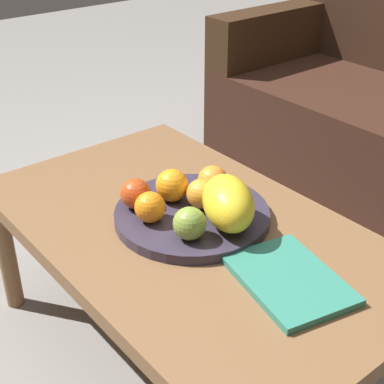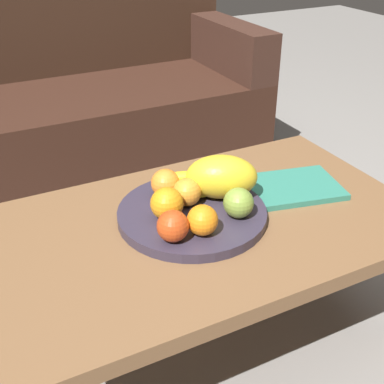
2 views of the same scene
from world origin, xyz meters
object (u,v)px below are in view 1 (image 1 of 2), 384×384
(fruit_bowl, at_px, (192,215))
(orange_back, at_px, (172,185))
(apple_front, at_px, (190,223))
(banana_bunch, at_px, (224,193))
(orange_left, at_px, (213,180))
(orange_front, at_px, (201,194))
(coffee_table, at_px, (190,243))
(apple_left, at_px, (136,194))
(orange_right, at_px, (150,207))
(magazine, at_px, (289,280))
(melon_large_front, at_px, (228,203))

(fruit_bowl, distance_m, orange_back, 0.09)
(apple_front, distance_m, banana_bunch, 0.17)
(orange_left, bearing_deg, fruit_bowl, -71.49)
(orange_front, xyz_separation_m, apple_front, (0.08, -0.10, 0.00))
(coffee_table, relative_size, orange_back, 13.37)
(orange_left, bearing_deg, apple_left, -109.60)
(apple_front, bearing_deg, fruit_bowl, 138.44)
(orange_right, height_order, banana_bunch, orange_right)
(fruit_bowl, bearing_deg, orange_back, -175.03)
(fruit_bowl, height_order, banana_bunch, banana_bunch)
(orange_front, height_order, magazine, orange_front)
(orange_back, relative_size, banana_bunch, 0.50)
(orange_right, bearing_deg, orange_back, 114.73)
(apple_front, xyz_separation_m, banana_bunch, (-0.07, 0.16, -0.01))
(apple_left, bearing_deg, orange_left, 70.40)
(orange_right, xyz_separation_m, orange_back, (-0.04, 0.10, 0.00))
(orange_front, height_order, orange_back, orange_back)
(orange_left, height_order, orange_back, orange_back)
(orange_back, height_order, banana_bunch, orange_back)
(magazine, bearing_deg, apple_front, -148.04)
(orange_right, bearing_deg, fruit_bowl, 76.05)
(fruit_bowl, distance_m, apple_front, 0.12)
(fruit_bowl, distance_m, banana_bunch, 0.09)
(coffee_table, xyz_separation_m, magazine, (0.28, 0.03, 0.05))
(apple_left, height_order, banana_bunch, apple_left)
(orange_back, xyz_separation_m, apple_front, (0.15, -0.07, -0.00))
(fruit_bowl, bearing_deg, apple_front, -41.56)
(banana_bunch, bearing_deg, orange_right, -103.81)
(orange_left, relative_size, apple_left, 1.02)
(fruit_bowl, bearing_deg, melon_large_front, 14.73)
(orange_right, relative_size, orange_back, 0.90)
(fruit_bowl, height_order, orange_front, orange_front)
(coffee_table, bearing_deg, orange_right, -122.69)
(melon_large_front, relative_size, orange_right, 2.53)
(orange_left, distance_m, orange_back, 0.10)
(orange_left, distance_m, apple_front, 0.20)
(fruit_bowl, bearing_deg, apple_left, -135.42)
(orange_right, xyz_separation_m, magazine, (0.33, 0.10, -0.05))
(melon_large_front, bearing_deg, magazine, -6.15)
(orange_left, height_order, apple_left, orange_left)
(melon_large_front, distance_m, orange_front, 0.10)
(magazine, bearing_deg, apple_left, -153.95)
(orange_back, relative_size, magazine, 0.32)
(coffee_table, xyz_separation_m, apple_front, (0.06, -0.05, 0.11))
(orange_left, xyz_separation_m, apple_front, (0.12, -0.17, -0.00))
(orange_right, relative_size, apple_front, 0.97)
(apple_front, relative_size, magazine, 0.30)
(apple_front, distance_m, magazine, 0.24)
(melon_large_front, xyz_separation_m, apple_left, (-0.19, -0.12, -0.02))
(orange_front, relative_size, apple_front, 0.97)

